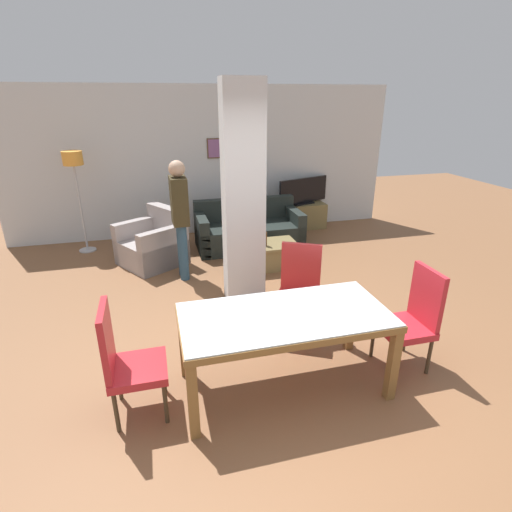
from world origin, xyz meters
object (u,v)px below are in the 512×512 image
dining_table (285,329)px  tv_stand (302,216)px  sofa (248,231)px  bottle (265,238)px  armchair (154,245)px  dining_chair_head_left (126,359)px  tv_screen (303,192)px  floor_lamp (74,168)px  dining_chair_far_right (299,288)px  coffee_table (272,254)px  dining_chair_head_right (413,316)px  standing_person (180,213)px

dining_table → tv_stand: (1.86, 4.43, -0.36)m
sofa → bottle: bearing=89.9°
armchair → sofa: bearing=-109.2°
sofa → dining_chair_head_left: bearing=62.6°
dining_chair_head_left → bottle: dining_chair_head_left is taller
tv_screen → floor_lamp: bearing=-15.1°
dining_chair_far_right → armchair: dining_chair_far_right is taller
armchair → bottle: armchair is taller
coffee_table → dining_chair_head_left: bearing=-127.3°
tv_stand → tv_screen: bearing=180.0°
dining_chair_far_right → sofa: dining_chair_far_right is taller
armchair → coffee_table: 1.88m
dining_chair_head_right → sofa: size_ratio=0.56×
dining_chair_head_left → standing_person: bearing=165.6°
bottle → standing_person: standing_person is taller
dining_chair_head_right → bottle: size_ratio=3.43×
dining_chair_head_left → standing_person: standing_person is taller
dining_chair_head_left → sofa: size_ratio=0.56×
dining_chair_head_right → tv_screen: size_ratio=0.93×
dining_chair_head_left → standing_person: 2.77m
dining_chair_far_right → floor_lamp: size_ratio=0.60×
dining_table → dining_chair_head_left: 1.34m
tv_stand → dining_chair_head_left: bearing=-125.9°
dining_chair_far_right → tv_stand: size_ratio=1.11×
dining_chair_head_right → dining_chair_head_left: size_ratio=1.00×
dining_chair_head_left → floor_lamp: 4.34m
coffee_table → tv_screen: size_ratio=0.69×
dining_chair_head_left → armchair: size_ratio=0.86×
coffee_table → floor_lamp: size_ratio=0.44×
armchair → bottle: size_ratio=3.98×
dining_chair_far_right → tv_screen: 3.86m
armchair → floor_lamp: bearing=20.5°
dining_chair_head_right → standing_person: (-1.96, 2.65, 0.45)m
dining_chair_far_right → tv_stand: dining_chair_far_right is taller
armchair → tv_stand: 3.14m
sofa → coffee_table: size_ratio=2.42×
dining_chair_head_right → dining_chair_head_left: (-2.63, 0.00, 0.00)m
dining_table → standing_person: 2.76m
dining_table → tv_stand: 4.82m
sofa → tv_screen: tv_screen is taller
dining_chair_head_left → tv_screen: (3.21, 4.43, 0.21)m
sofa → tv_stand: (1.30, 0.75, -0.03)m
tv_screen → standing_person: 3.10m
dining_chair_head_left → coffee_table: dining_chair_head_left is taller
dining_chair_head_left → floor_lamp: (-0.85, 4.17, 0.88)m
dining_table → dining_chair_head_left: dining_chair_head_left is taller
dining_table → bottle: size_ratio=6.12×
tv_stand → standing_person: bearing=-144.8°
floor_lamp → coffee_table: bearing=-26.9°
armchair → coffee_table: (1.78, -0.61, -0.10)m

